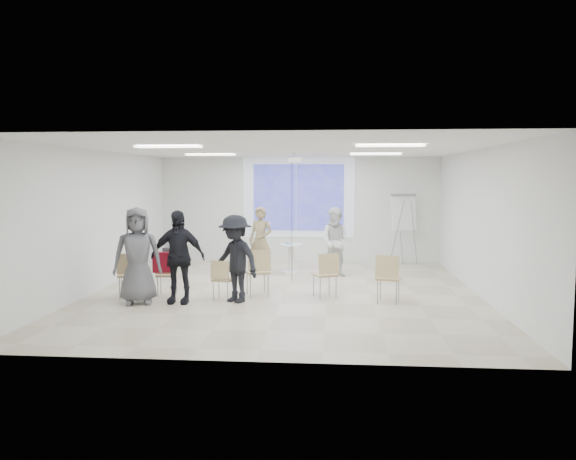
# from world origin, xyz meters

# --- Properties ---
(floor) EXTENTS (8.00, 9.00, 0.10)m
(floor) POSITION_xyz_m (0.00, 0.00, -0.05)
(floor) COLOR beige
(floor) RESTS_ON ground
(ceiling) EXTENTS (8.00, 9.00, 0.10)m
(ceiling) POSITION_xyz_m (0.00, 0.00, 3.05)
(ceiling) COLOR white
(ceiling) RESTS_ON wall_back
(wall_back) EXTENTS (8.00, 0.10, 3.00)m
(wall_back) POSITION_xyz_m (0.00, 4.55, 1.50)
(wall_back) COLOR silver
(wall_back) RESTS_ON floor
(wall_left) EXTENTS (0.10, 9.00, 3.00)m
(wall_left) POSITION_xyz_m (-4.05, 0.00, 1.50)
(wall_left) COLOR silver
(wall_left) RESTS_ON floor
(wall_right) EXTENTS (0.10, 9.00, 3.00)m
(wall_right) POSITION_xyz_m (4.05, 0.00, 1.50)
(wall_right) COLOR silver
(wall_right) RESTS_ON floor
(projection_halo) EXTENTS (3.20, 0.01, 2.30)m
(projection_halo) POSITION_xyz_m (0.00, 4.49, 1.85)
(projection_halo) COLOR silver
(projection_halo) RESTS_ON wall_back
(projection_image) EXTENTS (2.60, 0.01, 1.90)m
(projection_image) POSITION_xyz_m (0.00, 4.47, 1.85)
(projection_image) COLOR #3238AC
(projection_image) RESTS_ON wall_back
(pedestal_table) EXTENTS (0.63, 0.63, 0.76)m
(pedestal_table) POSITION_xyz_m (-0.07, 2.43, 0.42)
(pedestal_table) COLOR white
(pedestal_table) RESTS_ON floor
(player_left) EXTENTS (0.81, 0.66, 1.92)m
(player_left) POSITION_xyz_m (-0.80, 2.20, 0.96)
(player_left) COLOR #937F5A
(player_left) RESTS_ON floor
(player_right) EXTENTS (1.00, 0.85, 1.87)m
(player_right) POSITION_xyz_m (1.09, 2.08, 0.94)
(player_right) COLOR white
(player_right) RESTS_ON floor
(controller_left) EXTENTS (0.07, 0.12, 0.04)m
(controller_left) POSITION_xyz_m (-0.62, 2.45, 1.26)
(controller_left) COLOR white
(controller_left) RESTS_ON player_left
(controller_right) EXTENTS (0.06, 0.14, 0.04)m
(controller_right) POSITION_xyz_m (0.91, 2.33, 1.26)
(controller_right) COLOR white
(controller_right) RESTS_ON player_right
(chair_far_left) EXTENTS (0.53, 0.56, 0.92)m
(chair_far_left) POSITION_xyz_m (-3.06, -0.83, 0.54)
(chair_far_left) COLOR tan
(chair_far_left) RESTS_ON floor
(chair_left_mid) EXTENTS (0.45, 0.48, 0.86)m
(chair_left_mid) POSITION_xyz_m (-2.37, -0.57, 0.51)
(chair_left_mid) COLOR tan
(chair_left_mid) RESTS_ON floor
(chair_left_inner) EXTENTS (0.43, 0.46, 0.80)m
(chair_left_inner) POSITION_xyz_m (-1.17, -0.85, 0.47)
(chair_left_inner) COLOR tan
(chair_left_inner) RESTS_ON floor
(chair_center) EXTENTS (0.59, 0.61, 0.97)m
(chair_center) POSITION_xyz_m (-0.51, -0.42, 0.58)
(chair_center) COLOR tan
(chair_center) RESTS_ON floor
(chair_right_inner) EXTENTS (0.58, 0.59, 0.92)m
(chair_right_inner) POSITION_xyz_m (0.88, -0.46, 0.54)
(chair_right_inner) COLOR tan
(chair_right_inner) RESTS_ON floor
(chair_right_far) EXTENTS (0.54, 0.56, 0.95)m
(chair_right_far) POSITION_xyz_m (2.06, -0.86, 0.56)
(chair_right_far) COLOR tan
(chair_right_far) RESTS_ON floor
(red_jacket) EXTENTS (0.44, 0.15, 0.41)m
(red_jacket) POSITION_xyz_m (-2.38, -0.72, 0.72)
(red_jacket) COLOR maroon
(red_jacket) RESTS_ON chair_left_mid
(laptop) EXTENTS (0.32, 0.26, 0.02)m
(laptop) POSITION_xyz_m (-1.16, -0.76, 0.43)
(laptop) COLOR black
(laptop) RESTS_ON chair_left_inner
(audience_left) EXTENTS (1.21, 0.75, 2.06)m
(audience_left) POSITION_xyz_m (-1.97, -1.14, 1.03)
(audience_left) COLOR black
(audience_left) RESTS_ON floor
(audience_mid) EXTENTS (1.41, 1.25, 1.92)m
(audience_mid) POSITION_xyz_m (-0.88, -0.98, 0.96)
(audience_mid) COLOR black
(audience_mid) RESTS_ON floor
(audience_outer) EXTENTS (1.16, 0.93, 2.08)m
(audience_outer) POSITION_xyz_m (-2.71, -1.27, 1.04)
(audience_outer) COLOR #5D5D62
(audience_outer) RESTS_ON floor
(flipchart_easel) EXTENTS (0.82, 0.64, 1.97)m
(flipchart_easel) POSITION_xyz_m (2.94, 4.05, 1.45)
(flipchart_easel) COLOR gray
(flipchart_easel) RESTS_ON floor
(av_cart) EXTENTS (0.54, 0.47, 0.69)m
(av_cart) POSITION_xyz_m (-3.41, 3.46, 0.32)
(av_cart) COLOR black
(av_cart) RESTS_ON floor
(ceiling_projector) EXTENTS (0.30, 0.25, 3.00)m
(ceiling_projector) POSITION_xyz_m (0.10, 1.49, 2.69)
(ceiling_projector) COLOR white
(ceiling_projector) RESTS_ON ceiling
(fluor_panel_nw) EXTENTS (1.20, 0.30, 0.02)m
(fluor_panel_nw) POSITION_xyz_m (-2.00, 2.00, 2.97)
(fluor_panel_nw) COLOR white
(fluor_panel_nw) RESTS_ON ceiling
(fluor_panel_ne) EXTENTS (1.20, 0.30, 0.02)m
(fluor_panel_ne) POSITION_xyz_m (2.00, 2.00, 2.97)
(fluor_panel_ne) COLOR white
(fluor_panel_ne) RESTS_ON ceiling
(fluor_panel_sw) EXTENTS (1.20, 0.30, 0.02)m
(fluor_panel_sw) POSITION_xyz_m (-2.00, -1.50, 2.97)
(fluor_panel_sw) COLOR white
(fluor_panel_sw) RESTS_ON ceiling
(fluor_panel_se) EXTENTS (1.20, 0.30, 0.02)m
(fluor_panel_se) POSITION_xyz_m (2.00, -1.50, 2.97)
(fluor_panel_se) COLOR white
(fluor_panel_se) RESTS_ON ceiling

